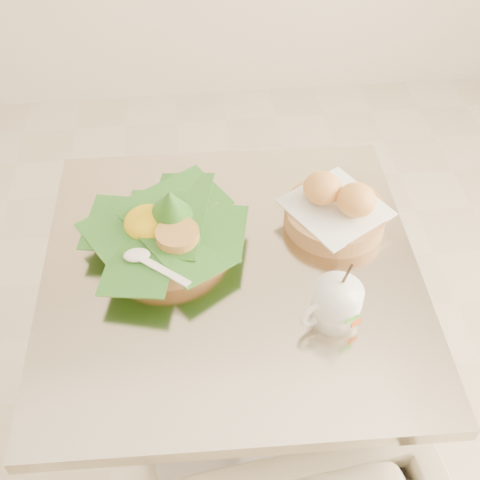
{
  "coord_description": "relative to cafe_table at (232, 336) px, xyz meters",
  "views": [
    {
      "loc": [
        0.06,
        -0.7,
        1.6
      ],
      "look_at": [
        0.13,
        0.03,
        0.82
      ],
      "focal_mm": 45.0,
      "sensor_mm": 36.0,
      "label": 1
    }
  ],
  "objects": [
    {
      "name": "coffee_mug",
      "position": [
        0.17,
        -0.13,
        0.26
      ],
      "size": [
        0.11,
        0.09,
        0.15
      ],
      "rotation": [
        0.0,
        0.0,
        0.43
      ],
      "color": "white",
      "rests_on": "cafe_table"
    },
    {
      "name": "floor",
      "position": [
        -0.11,
        -0.03,
        -0.53
      ],
      "size": [
        3.6,
        3.6,
        0.0
      ],
      "primitive_type": "plane",
      "color": "beige",
      "rests_on": "ground"
    },
    {
      "name": "cafe_table",
      "position": [
        0.0,
        0.0,
        0.0
      ],
      "size": [
        0.72,
        0.72,
        0.75
      ],
      "rotation": [
        0.0,
        0.0,
        -0.03
      ],
      "color": "gray",
      "rests_on": "floor"
    },
    {
      "name": "bread_basket",
      "position": [
        0.22,
        0.1,
        0.26
      ],
      "size": [
        0.23,
        0.23,
        0.1
      ],
      "rotation": [
        0.0,
        0.0,
        -0.24
      ],
      "color": "tan",
      "rests_on": "cafe_table"
    },
    {
      "name": "rice_basket",
      "position": [
        -0.12,
        0.08,
        0.26
      ],
      "size": [
        0.3,
        0.31,
        0.15
      ],
      "rotation": [
        0.0,
        0.0,
        -0.39
      ],
      "color": "tan",
      "rests_on": "cafe_table"
    }
  ]
}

